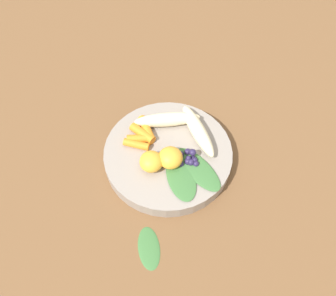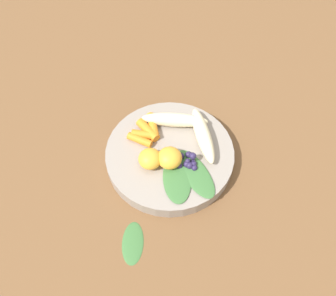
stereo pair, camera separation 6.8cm
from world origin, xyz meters
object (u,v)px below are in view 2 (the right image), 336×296
at_px(banana_peeled_right, 201,135).
at_px(orange_segment_near, 167,158).
at_px(kale_leaf_stray, 131,243).
at_px(banana_peeled_left, 173,120).
at_px(bowl, 168,155).

xyz_separation_m(banana_peeled_right, orange_segment_near, (0.06, -0.07, 0.00)).
bearing_deg(orange_segment_near, banana_peeled_right, 130.31).
bearing_deg(banana_peeled_right, kale_leaf_stray, 135.54).
relative_size(banana_peeled_left, kale_leaf_stray, 1.75).
xyz_separation_m(banana_peeled_left, kale_leaf_stray, (0.25, -0.08, -0.04)).
relative_size(bowl, orange_segment_near, 5.42).
bearing_deg(orange_segment_near, kale_leaf_stray, -22.93).
bearing_deg(kale_leaf_stray, banana_peeled_left, 162.85).
height_order(banana_peeled_left, banana_peeled_right, same).
xyz_separation_m(bowl, banana_peeled_right, (-0.03, 0.07, 0.03)).
xyz_separation_m(banana_peeled_left, banana_peeled_right, (0.04, 0.06, 0.00)).
height_order(bowl, banana_peeled_left, banana_peeled_left).
bearing_deg(orange_segment_near, banana_peeled_left, 173.22).
relative_size(banana_peeled_left, banana_peeled_right, 1.00).
xyz_separation_m(bowl, orange_segment_near, (0.03, -0.00, 0.03)).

